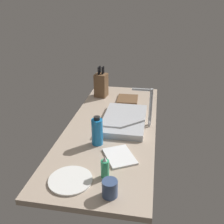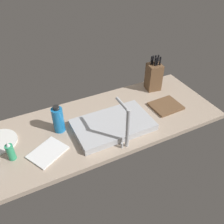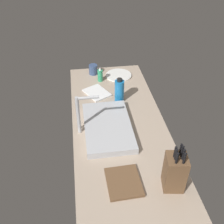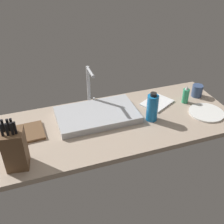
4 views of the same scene
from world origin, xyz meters
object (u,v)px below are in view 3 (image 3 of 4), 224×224
sink_basin (108,127)px  knife_block (175,172)px  water_bottle (119,91)px  dinner_plate (119,75)px  soap_bottle (100,75)px  dish_towel (97,93)px  cutting_board (124,182)px  coffee_mug (93,70)px  faucet (81,112)px

sink_basin → knife_block: bearing=-150.7°
knife_block → water_bottle: knife_block is taller
dinner_plate → soap_bottle: bearing=109.6°
dinner_plate → dish_towel: 35.47cm
cutting_board → coffee_mug: size_ratio=2.46×
water_bottle → dinner_plate: 41.33cm
water_bottle → soap_bottle: bearing=19.7°
faucet → water_bottle: (34.18, -32.13, -8.13)cm
faucet → dinner_plate: 85.07cm
faucet → sink_basin: bearing=-90.4°
knife_block → coffee_mug: (134.86, 33.27, -7.34)cm
cutting_board → soap_bottle: soap_bottle is taller
cutting_board → soap_bottle: size_ratio=1.64×
cutting_board → water_bottle: water_bottle is taller
soap_bottle → dinner_plate: 19.91cm
faucet → soap_bottle: size_ratio=2.16×
water_bottle → dinner_plate: bearing=-8.6°
cutting_board → dinner_plate: bearing=-7.9°
dish_towel → sink_basin: bearing=-176.1°
dish_towel → knife_block: bearing=-161.8°
cutting_board → dinner_plate: (122.09, -17.02, -0.30)cm
knife_block → coffee_mug: size_ratio=3.25×
faucet → cutting_board: 55.09cm
faucet → cutting_board: size_ratio=1.31×
faucet → dinner_plate: (74.07, -38.20, -17.05)cm
sink_basin → dinner_plate: (74.20, -20.03, -1.76)cm
knife_block → water_bottle: size_ratio=1.46×
dinner_plate → cutting_board: bearing=172.1°
soap_bottle → dish_towel: soap_bottle is taller
cutting_board → dish_towel: 95.52cm
water_bottle → dish_towel: 23.40cm
water_bottle → dinner_plate: size_ratio=0.85×
coffee_mug → water_bottle: bearing=-159.9°
soap_bottle → coffee_mug: soap_bottle is taller
soap_bottle → water_bottle: size_ratio=0.67×
water_bottle → dish_towel: (13.12, 17.19, -8.93)cm
knife_block → dinner_plate: knife_block is taller
cutting_board → dinner_plate: cutting_board is taller
sink_basin → faucet: 23.75cm
soap_bottle → dish_towel: (-20.32, 5.21, -5.36)cm
dinner_plate → coffee_mug: bearing=72.9°
dinner_plate → dish_towel: same height
cutting_board → dish_towel: bearing=3.7°
soap_bottle → dinner_plate: soap_bottle is taller
faucet → coffee_mug: bearing=-10.4°
cutting_board → water_bottle: (82.20, -10.96, 8.63)cm
knife_block → water_bottle: (87.80, 16.08, -2.41)cm
knife_block → faucet: bearing=50.7°
soap_bottle → dish_towel: size_ratio=0.62×
sink_basin → dish_towel: bearing=3.9°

